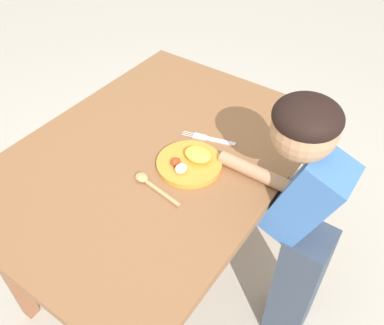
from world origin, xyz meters
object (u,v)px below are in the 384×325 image
object	(u,v)px
fork	(210,139)
spoon	(150,184)
plate	(190,162)
person	(300,223)

from	to	relation	value
fork	spoon	xyz separation A→B (m)	(-0.30, 0.03, 0.01)
plate	person	distance (m)	0.41
fork	person	bearing A→B (deg)	153.63
spoon	fork	bearing A→B (deg)	-88.20
fork	person	xyz separation A→B (m)	(-0.08, -0.40, -0.11)
plate	spoon	bearing A→B (deg)	161.28
person	fork	bearing A→B (deg)	79.32
spoon	person	size ratio (longest dim) A/B	0.18
plate	spoon	distance (m)	0.16
person	plate	bearing A→B (deg)	100.97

